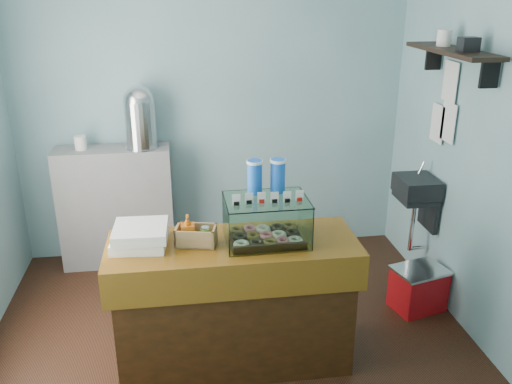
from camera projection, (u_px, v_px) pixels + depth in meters
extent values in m
plane|color=black|center=(231.00, 337.00, 3.99)|extent=(3.50, 3.50, 0.00)
cube|color=#709DA3|center=(212.00, 107.00, 4.87)|extent=(3.50, 0.04, 2.80)
cube|color=#709DA3|center=(264.00, 269.00, 2.10)|extent=(3.50, 0.04, 2.80)
cube|color=#709DA3|center=(481.00, 145.00, 3.72)|extent=(0.04, 3.00, 2.80)
cube|color=black|center=(417.00, 186.00, 4.39)|extent=(0.30, 0.35, 0.15)
cube|color=black|center=(429.00, 208.00, 4.48)|extent=(0.04, 0.30, 0.35)
cylinder|color=silver|center=(421.00, 168.00, 4.44)|extent=(0.02, 0.02, 0.12)
cylinder|color=silver|center=(412.00, 226.00, 4.51)|extent=(0.04, 0.04, 0.45)
cube|color=black|center=(452.00, 51.00, 3.76)|extent=(0.25, 1.00, 0.03)
cube|color=black|center=(490.00, 74.00, 3.44)|extent=(0.12, 0.03, 0.18)
cube|color=black|center=(434.00, 58.00, 4.18)|extent=(0.12, 0.03, 0.18)
cube|color=white|center=(448.00, 122.00, 4.12)|extent=(0.01, 0.21, 0.30)
cube|color=white|center=(437.00, 123.00, 4.29)|extent=(0.01, 0.21, 0.30)
cube|color=white|center=(450.00, 82.00, 4.05)|extent=(0.01, 0.21, 0.30)
cube|color=#47220D|center=(234.00, 307.00, 3.61)|extent=(1.50, 0.56, 0.84)
cube|color=#492609|center=(233.00, 247.00, 3.45)|extent=(1.60, 0.60, 0.06)
cube|color=#492609|center=(238.00, 286.00, 3.23)|extent=(1.60, 0.04, 0.18)
cube|color=gray|center=(117.00, 207.00, 4.89)|extent=(1.00, 0.32, 1.10)
cube|color=black|center=(266.00, 239.00, 3.46)|extent=(0.47, 0.33, 0.02)
torus|color=beige|center=(242.00, 245.00, 3.33)|extent=(0.10, 0.10, 0.03)
torus|color=black|center=(255.00, 244.00, 3.34)|extent=(0.10, 0.10, 0.03)
torus|color=brown|center=(269.00, 243.00, 3.35)|extent=(0.10, 0.10, 0.03)
torus|color=#C35B6C|center=(283.00, 242.00, 3.37)|extent=(0.10, 0.10, 0.03)
torus|color=beige|center=(296.00, 241.00, 3.38)|extent=(0.10, 0.10, 0.03)
torus|color=black|center=(240.00, 237.00, 3.42)|extent=(0.10, 0.10, 0.03)
torus|color=brown|center=(253.00, 236.00, 3.44)|extent=(0.10, 0.10, 0.03)
torus|color=#C35B6C|center=(266.00, 235.00, 3.45)|extent=(0.10, 0.10, 0.03)
torus|color=beige|center=(279.00, 234.00, 3.46)|extent=(0.10, 0.10, 0.03)
torus|color=black|center=(292.00, 234.00, 3.47)|extent=(0.10, 0.10, 0.03)
torus|color=brown|center=(238.00, 230.00, 3.52)|extent=(0.10, 0.10, 0.03)
torus|color=#C35B6C|center=(251.00, 229.00, 3.53)|extent=(0.10, 0.10, 0.03)
torus|color=beige|center=(263.00, 229.00, 3.54)|extent=(0.10, 0.10, 0.03)
torus|color=black|center=(276.00, 228.00, 3.56)|extent=(0.10, 0.10, 0.03)
torus|color=brown|center=(289.00, 227.00, 3.57)|extent=(0.10, 0.10, 0.03)
cube|color=white|center=(272.00, 233.00, 3.24)|extent=(0.51, 0.01, 0.28)
cube|color=white|center=(261.00, 209.00, 3.58)|extent=(0.51, 0.01, 0.28)
cube|color=white|center=(226.00, 223.00, 3.37)|extent=(0.01, 0.37, 0.28)
cube|color=white|center=(306.00, 218.00, 3.45)|extent=(0.01, 0.37, 0.28)
cube|color=white|center=(266.00, 200.00, 3.36)|extent=(0.53, 0.39, 0.01)
cube|color=white|center=(236.00, 199.00, 3.27)|extent=(0.05, 0.00, 0.07)
cube|color=black|center=(236.00, 202.00, 3.28)|extent=(0.03, 0.02, 0.02)
cube|color=white|center=(249.00, 198.00, 3.28)|extent=(0.05, 0.00, 0.07)
cube|color=black|center=(249.00, 202.00, 3.29)|extent=(0.03, 0.02, 0.02)
cube|color=white|center=(262.00, 197.00, 3.29)|extent=(0.05, 0.00, 0.07)
cube|color=red|center=(262.00, 201.00, 3.30)|extent=(0.03, 0.02, 0.02)
cube|color=white|center=(274.00, 197.00, 3.31)|extent=(0.05, 0.00, 0.07)
cube|color=black|center=(274.00, 200.00, 3.31)|extent=(0.03, 0.02, 0.02)
cube|color=white|center=(287.00, 196.00, 3.32)|extent=(0.05, 0.00, 0.07)
cube|color=black|center=(287.00, 199.00, 3.33)|extent=(0.03, 0.02, 0.02)
cube|color=white|center=(299.00, 195.00, 3.33)|extent=(0.05, 0.00, 0.07)
cube|color=red|center=(299.00, 199.00, 3.34)|extent=(0.03, 0.02, 0.02)
cylinder|color=blue|center=(255.00, 177.00, 3.42)|extent=(0.09, 0.09, 0.22)
cylinder|color=white|center=(255.00, 162.00, 3.38)|extent=(0.10, 0.10, 0.02)
cylinder|color=blue|center=(278.00, 176.00, 3.44)|extent=(0.09, 0.09, 0.22)
cylinder|color=white|center=(278.00, 161.00, 3.40)|extent=(0.10, 0.10, 0.02)
cube|color=tan|center=(196.00, 244.00, 3.41)|extent=(0.28, 0.20, 0.01)
cube|color=tan|center=(194.00, 241.00, 3.33)|extent=(0.25, 0.07, 0.12)
cube|color=tan|center=(198.00, 231.00, 3.45)|extent=(0.25, 0.07, 0.12)
cube|color=tan|center=(177.00, 235.00, 3.40)|extent=(0.05, 0.15, 0.12)
cube|color=tan|center=(215.00, 236.00, 3.38)|extent=(0.05, 0.15, 0.12)
imported|color=#D06413|center=(188.00, 229.00, 3.38)|extent=(0.10, 0.10, 0.19)
cylinder|color=#4A7E22|center=(205.00, 236.00, 3.39)|extent=(0.06, 0.06, 0.10)
cylinder|color=silver|center=(205.00, 228.00, 3.37)|extent=(0.05, 0.05, 0.01)
cube|color=white|center=(140.00, 240.00, 3.39)|extent=(0.36, 0.36, 0.07)
cube|color=white|center=(140.00, 231.00, 3.36)|extent=(0.34, 0.34, 0.07)
cylinder|color=silver|center=(142.00, 147.00, 4.72)|extent=(0.29, 0.29, 0.01)
cylinder|color=silver|center=(141.00, 124.00, 4.64)|extent=(0.26, 0.26, 0.40)
sphere|color=silver|center=(139.00, 101.00, 4.57)|extent=(0.26, 0.26, 0.26)
cube|color=red|center=(418.00, 290.00, 4.30)|extent=(0.44, 0.37, 0.33)
cube|color=silver|center=(420.00, 270.00, 4.23)|extent=(0.46, 0.39, 0.02)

